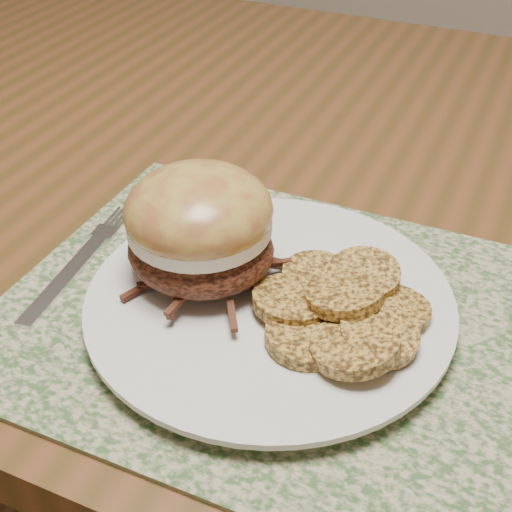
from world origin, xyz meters
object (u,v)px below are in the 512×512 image
Objects in this scene: pork_sandwich at (200,227)px; dining_table at (181,187)px; dinner_plate at (270,304)px; fork at (81,260)px.

dining_table is at bearing 144.68° from pork_sandwich.
dinner_plate is 0.17m from fork.
fork is (0.06, -0.26, 0.09)m from dining_table.
dining_table is at bearing 131.27° from dinner_plate.
dining_table is 0.28m from fork.
pork_sandwich is at bearing 174.69° from dinner_plate.
pork_sandwich is (0.16, -0.25, 0.14)m from dining_table.
dinner_plate is at bearing -48.73° from dining_table.
pork_sandwich is at bearing -56.71° from dining_table.
pork_sandwich reaches higher than dinner_plate.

